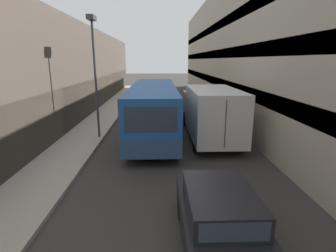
{
  "coord_description": "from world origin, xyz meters",
  "views": [
    {
      "loc": [
        -0.58,
        -0.05,
        4.34
      ],
      "look_at": [
        -0.21,
        10.84,
        1.6
      ],
      "focal_mm": 28.0,
      "sensor_mm": 36.0,
      "label": 1
    }
  ],
  "objects_px": {
    "car_hatchback": "(220,220)",
    "box_truck": "(210,111)",
    "panel_van": "(149,92)",
    "street_lamp": "(94,54)",
    "bus": "(153,108)"
  },
  "relations": [
    {
      "from": "car_hatchback",
      "to": "bus",
      "type": "height_order",
      "value": "bus"
    },
    {
      "from": "box_truck",
      "to": "street_lamp",
      "type": "bearing_deg",
      "value": -179.79
    },
    {
      "from": "panel_van",
      "to": "street_lamp",
      "type": "bearing_deg",
      "value": -100.11
    },
    {
      "from": "car_hatchback",
      "to": "bus",
      "type": "distance_m",
      "value": 10.41
    },
    {
      "from": "bus",
      "to": "street_lamp",
      "type": "bearing_deg",
      "value": -159.11
    },
    {
      "from": "car_hatchback",
      "to": "bus",
      "type": "relative_size",
      "value": 0.38
    },
    {
      "from": "car_hatchback",
      "to": "street_lamp",
      "type": "height_order",
      "value": "street_lamp"
    },
    {
      "from": "car_hatchback",
      "to": "box_truck",
      "type": "relative_size",
      "value": 0.57
    },
    {
      "from": "car_hatchback",
      "to": "panel_van",
      "type": "distance_m",
      "value": 22.17
    },
    {
      "from": "car_hatchback",
      "to": "panel_van",
      "type": "xyz_separation_m",
      "value": [
        -2.49,
        22.03,
        0.39
      ]
    },
    {
      "from": "bus",
      "to": "box_truck",
      "type": "distance_m",
      "value": 3.4
    },
    {
      "from": "panel_van",
      "to": "street_lamp",
      "type": "height_order",
      "value": "street_lamp"
    },
    {
      "from": "car_hatchback",
      "to": "panel_van",
      "type": "bearing_deg",
      "value": 96.44
    },
    {
      "from": "car_hatchback",
      "to": "bus",
      "type": "xyz_separation_m",
      "value": [
        -1.74,
        10.23,
        0.81
      ]
    },
    {
      "from": "bus",
      "to": "street_lamp",
      "type": "distance_m",
      "value": 4.5
    }
  ]
}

